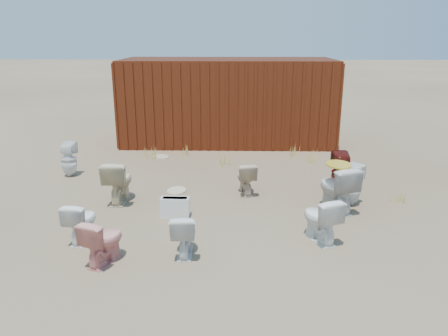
{
  "coord_description": "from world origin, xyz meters",
  "views": [
    {
      "loc": [
        0.2,
        -7.59,
        3.06
      ],
      "look_at": [
        0.0,
        0.6,
        0.55
      ],
      "focal_mm": 35.0,
      "sensor_mm": 36.0,
      "label": 1
    }
  ],
  "objects_px": {
    "toilet_back_beige_left": "(119,181)",
    "toilet_back_a": "(69,159)",
    "toilet_front_a": "(81,221)",
    "toilet_front_c": "(184,234)",
    "toilet_front_e": "(320,219)",
    "toilet_back_e": "(352,185)",
    "toilet_back_beige_right": "(246,178)",
    "toilet_back_yellowlid": "(337,188)",
    "loose_tank": "(175,207)",
    "shipping_container": "(228,101)",
    "toilet_front_maroon": "(341,173)",
    "toilet_front_pink": "(103,240)"
  },
  "relations": [
    {
      "from": "shipping_container",
      "to": "toilet_front_maroon",
      "type": "xyz_separation_m",
      "value": [
        2.33,
        -4.43,
        -0.78
      ]
    },
    {
      "from": "shipping_container",
      "to": "toilet_front_c",
      "type": "bearing_deg",
      "value": -94.14
    },
    {
      "from": "toilet_back_a",
      "to": "toilet_front_c",
      "type": "bearing_deg",
      "value": 131.9
    },
    {
      "from": "toilet_front_pink",
      "to": "toilet_back_beige_right",
      "type": "bearing_deg",
      "value": -103.3
    },
    {
      "from": "toilet_front_c",
      "to": "toilet_back_beige_left",
      "type": "height_order",
      "value": "toilet_back_beige_left"
    },
    {
      "from": "toilet_front_a",
      "to": "toilet_back_a",
      "type": "bearing_deg",
      "value": -59.19
    },
    {
      "from": "toilet_front_maroon",
      "to": "toilet_back_a",
      "type": "distance_m",
      "value": 5.91
    },
    {
      "from": "toilet_front_maroon",
      "to": "toilet_front_e",
      "type": "distance_m",
      "value": 2.32
    },
    {
      "from": "toilet_front_a",
      "to": "toilet_front_c",
      "type": "height_order",
      "value": "toilet_front_a"
    },
    {
      "from": "toilet_front_pink",
      "to": "toilet_back_yellowlid",
      "type": "distance_m",
      "value": 4.14
    },
    {
      "from": "toilet_front_maroon",
      "to": "toilet_back_beige_left",
      "type": "relative_size",
      "value": 1.02
    },
    {
      "from": "toilet_front_pink",
      "to": "toilet_front_c",
      "type": "bearing_deg",
      "value": -143.95
    },
    {
      "from": "shipping_container",
      "to": "toilet_front_a",
      "type": "height_order",
      "value": "shipping_container"
    },
    {
      "from": "toilet_front_pink",
      "to": "toilet_back_beige_right",
      "type": "distance_m",
      "value": 3.49
    },
    {
      "from": "toilet_front_a",
      "to": "toilet_back_beige_right",
      "type": "relative_size",
      "value": 1.0
    },
    {
      "from": "toilet_back_beige_left",
      "to": "toilet_back_beige_right",
      "type": "height_order",
      "value": "toilet_back_beige_left"
    },
    {
      "from": "toilet_back_beige_right",
      "to": "shipping_container",
      "type": "bearing_deg",
      "value": -93.85
    },
    {
      "from": "toilet_front_c",
      "to": "toilet_back_beige_right",
      "type": "bearing_deg",
      "value": -112.59
    },
    {
      "from": "toilet_back_beige_left",
      "to": "toilet_back_a",
      "type": "bearing_deg",
      "value": -43.77
    },
    {
      "from": "toilet_back_a",
      "to": "toilet_back_e",
      "type": "distance_m",
      "value": 6.1
    },
    {
      "from": "toilet_back_yellowlid",
      "to": "toilet_back_beige_left",
      "type": "bearing_deg",
      "value": -25.02
    },
    {
      "from": "toilet_front_c",
      "to": "toilet_front_e",
      "type": "height_order",
      "value": "toilet_front_e"
    },
    {
      "from": "toilet_front_a",
      "to": "toilet_back_e",
      "type": "distance_m",
      "value": 4.79
    },
    {
      "from": "toilet_front_a",
      "to": "toilet_back_yellowlid",
      "type": "xyz_separation_m",
      "value": [
        4.18,
        1.31,
        0.1
      ]
    },
    {
      "from": "toilet_back_a",
      "to": "toilet_back_e",
      "type": "height_order",
      "value": "toilet_back_e"
    },
    {
      "from": "toilet_back_beige_right",
      "to": "loose_tank",
      "type": "height_order",
      "value": "toilet_back_beige_right"
    },
    {
      "from": "toilet_back_a",
      "to": "toilet_front_pink",
      "type": "bearing_deg",
      "value": 118.37
    },
    {
      "from": "toilet_front_e",
      "to": "toilet_back_e",
      "type": "xyz_separation_m",
      "value": [
        0.85,
        1.5,
        0.03
      ]
    },
    {
      "from": "toilet_back_yellowlid",
      "to": "loose_tank",
      "type": "height_order",
      "value": "toilet_back_yellowlid"
    },
    {
      "from": "toilet_front_a",
      "to": "toilet_back_e",
      "type": "bearing_deg",
      "value": -152.94
    },
    {
      "from": "toilet_front_c",
      "to": "toilet_front_maroon",
      "type": "bearing_deg",
      "value": -139.28
    },
    {
      "from": "loose_tank",
      "to": "toilet_back_a",
      "type": "bearing_deg",
      "value": 141.46
    },
    {
      "from": "toilet_front_maroon",
      "to": "toilet_back_yellowlid",
      "type": "bearing_deg",
      "value": 69.17
    },
    {
      "from": "toilet_front_c",
      "to": "toilet_back_yellowlid",
      "type": "relative_size",
      "value": 0.75
    },
    {
      "from": "toilet_back_yellowlid",
      "to": "toilet_back_e",
      "type": "relative_size",
      "value": 1.08
    },
    {
      "from": "toilet_front_pink",
      "to": "toilet_back_a",
      "type": "distance_m",
      "value": 4.3
    },
    {
      "from": "toilet_front_a",
      "to": "toilet_front_maroon",
      "type": "relative_size",
      "value": 0.77
    },
    {
      "from": "toilet_back_yellowlid",
      "to": "toilet_front_e",
      "type": "bearing_deg",
      "value": 47.21
    },
    {
      "from": "toilet_front_c",
      "to": "toilet_back_e",
      "type": "relative_size",
      "value": 0.82
    },
    {
      "from": "toilet_front_c",
      "to": "toilet_back_beige_left",
      "type": "bearing_deg",
      "value": -56.88
    },
    {
      "from": "toilet_front_a",
      "to": "toilet_front_pink",
      "type": "bearing_deg",
      "value": 136.49
    },
    {
      "from": "toilet_back_beige_right",
      "to": "loose_tank",
      "type": "xyz_separation_m",
      "value": [
        -1.26,
        -1.21,
        -0.15
      ]
    },
    {
      "from": "toilet_back_yellowlid",
      "to": "toilet_back_a",
      "type": "bearing_deg",
      "value": -38.82
    },
    {
      "from": "shipping_container",
      "to": "toilet_front_pink",
      "type": "xyz_separation_m",
      "value": [
        -1.6,
        -7.36,
        -0.87
      ]
    },
    {
      "from": "toilet_front_c",
      "to": "loose_tank",
      "type": "xyz_separation_m",
      "value": [
        -0.31,
        1.36,
        -0.15
      ]
    },
    {
      "from": "toilet_front_e",
      "to": "toilet_back_beige_left",
      "type": "distance_m",
      "value": 3.85
    },
    {
      "from": "toilet_front_c",
      "to": "loose_tank",
      "type": "distance_m",
      "value": 1.41
    },
    {
      "from": "toilet_back_a",
      "to": "shipping_container",
      "type": "bearing_deg",
      "value": -132.92
    },
    {
      "from": "toilet_back_e",
      "to": "toilet_back_yellowlid",
      "type": "bearing_deg",
      "value": 81.99
    },
    {
      "from": "toilet_front_pink",
      "to": "toilet_front_maroon",
      "type": "height_order",
      "value": "toilet_front_maroon"
    }
  ]
}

